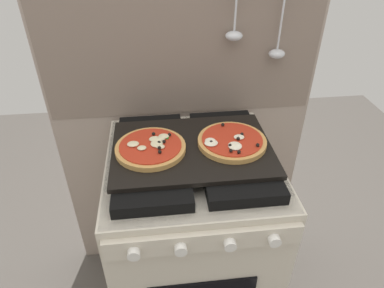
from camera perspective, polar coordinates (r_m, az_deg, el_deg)
The scene contains 5 objects.
kitchen_backsplash at distance 1.52m, azimuth -1.40°, elevation 2.81°, with size 1.10×0.09×1.55m.
stove at distance 1.48m, azimuth 0.01°, elevation -15.33°, with size 0.60×0.64×0.90m.
baking_tray at distance 1.17m, azimuth -0.00°, elevation -0.72°, with size 0.54×0.38×0.02m, color black.
pizza_left at distance 1.15m, azimuth -6.87°, elevation -0.56°, with size 0.24×0.24×0.03m.
pizza_right at distance 1.18m, azimuth 6.65°, elevation 0.34°, with size 0.24×0.24×0.03m.
Camera 1 is at (-0.11, -0.95, 1.59)m, focal length 32.06 mm.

